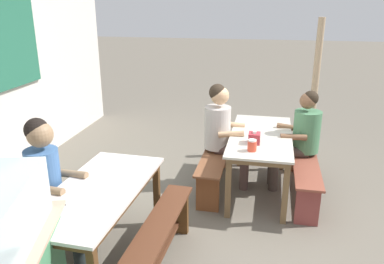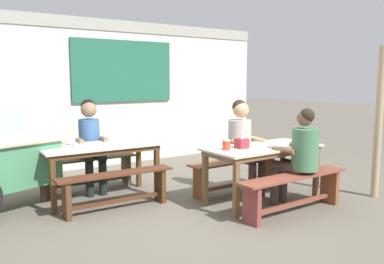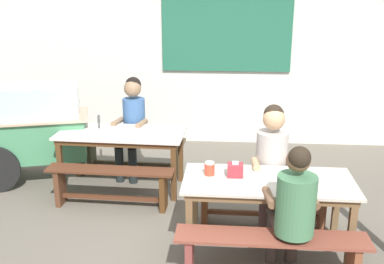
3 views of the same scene
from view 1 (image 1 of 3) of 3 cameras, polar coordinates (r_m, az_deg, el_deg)
name	(u,v)px [view 1 (image 1 of 3)]	position (r m, az deg, el deg)	size (l,w,h in m)	color
ground_plane	(226,218)	(4.30, 5.05, -12.62)	(40.00, 40.00, 0.00)	#686154
dining_table_far	(98,197)	(3.44, -13.70, -9.28)	(1.56, 0.76, 0.73)	silver
dining_table_near	(261,141)	(4.67, 10.12, -1.27)	(1.57, 0.73, 0.73)	beige
bench_far_back	(48,225)	(3.86, -20.51, -12.80)	(1.43, 0.34, 0.46)	#493C29
bench_far_front	(159,241)	(3.43, -4.97, -15.70)	(1.46, 0.31, 0.46)	#532D1B
bench_near_back	(216,164)	(4.84, 3.56, -4.76)	(1.46, 0.32, 0.46)	brown
bench_near_front	(304,171)	(4.82, 16.23, -5.56)	(1.60, 0.31, 0.46)	brown
person_near_front	(300,135)	(4.82, 15.62, -0.40)	(0.46, 0.59, 1.25)	#413530
person_right_near_table	(223,129)	(4.73, 4.62, 0.49)	(0.44, 0.57, 1.31)	#4C3734
person_center_facing	(51,180)	(3.63, -20.10, -6.62)	(0.44, 0.57, 1.31)	black
tissue_box	(254,138)	(4.34, 9.20, -0.88)	(0.14, 0.13, 0.14)	#A22F39
condiment_jar	(252,145)	(4.11, 8.88, -1.97)	(0.10, 0.10, 0.13)	#DC442D
wooden_support_post	(315,89)	(5.97, 17.68, 6.13)	(0.10, 0.10, 2.02)	tan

